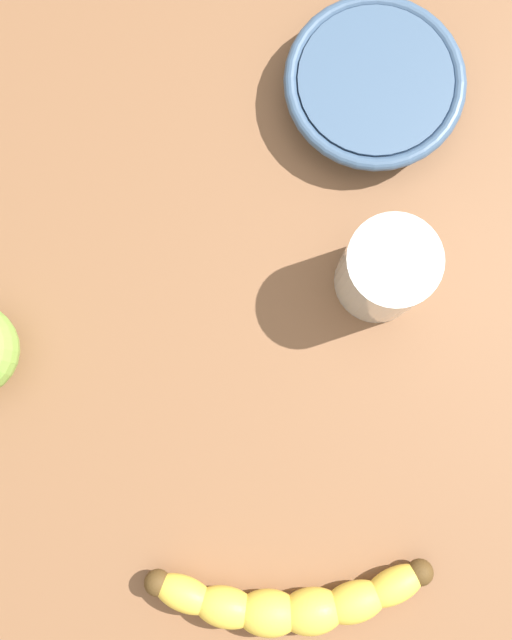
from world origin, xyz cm
name	(u,v)px	position (x,y,z in cm)	size (l,w,h in cm)	color
wooden_tabletop	(315,393)	(0.00, 0.00, 1.50)	(120.00, 120.00, 3.00)	brown
banana	(290,603)	(-10.66, 13.38, 4.88)	(16.52, 18.50, 3.76)	yellow
smoothie_glass	(385,271)	(3.37, -10.44, 7.86)	(7.37, 7.37, 9.93)	silver
ceramic_bowl	(373,86)	(15.63, -21.56, 5.36)	(15.57, 15.57, 3.91)	#3D5675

